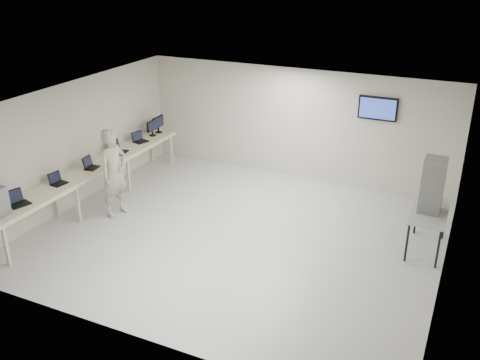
% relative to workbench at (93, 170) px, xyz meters
% --- Properties ---
extents(room, '(8.01, 7.01, 2.81)m').
position_rel_workbench_xyz_m(room, '(3.62, 0.06, 0.58)').
color(room, '#AAAAA7').
rests_on(room, ground).
extents(workbench, '(0.76, 6.00, 0.90)m').
position_rel_workbench_xyz_m(workbench, '(0.00, 0.00, 0.00)').
color(workbench, '#BCB692').
rests_on(workbench, ground).
extents(laptop_0, '(0.40, 0.44, 0.29)m').
position_rel_workbench_xyz_m(laptop_0, '(-0.04, -2.16, 0.15)').
color(laptop_0, black).
rests_on(laptop_0, workbench).
extents(laptop_1, '(0.30, 0.34, 0.25)m').
position_rel_workbench_xyz_m(laptop_1, '(-0.04, -1.06, 0.14)').
color(laptop_1, black).
rests_on(laptop_1, workbench).
extents(laptop_2, '(0.32, 0.37, 0.26)m').
position_rel_workbench_xyz_m(laptop_2, '(-0.00, -0.07, 0.14)').
color(laptop_2, black).
rests_on(laptop_2, workbench).
extents(laptop_3, '(0.37, 0.42, 0.29)m').
position_rel_workbench_xyz_m(laptop_3, '(-0.04, 1.03, 0.15)').
color(laptop_3, black).
rests_on(laptop_3, workbench).
extents(laptop_4, '(0.37, 0.40, 0.27)m').
position_rel_workbench_xyz_m(laptop_4, '(-0.04, 1.90, 0.14)').
color(laptop_4, black).
rests_on(laptop_4, workbench).
extents(monitor_near, '(0.18, 0.41, 0.41)m').
position_rel_workbench_xyz_m(monitor_near, '(-0.01, 2.46, 0.32)').
color(monitor_near, black).
rests_on(monitor_near, workbench).
extents(monitor_far, '(0.20, 0.45, 0.45)m').
position_rel_workbench_xyz_m(monitor_far, '(-0.01, 2.75, 0.34)').
color(monitor_far, black).
rests_on(monitor_far, workbench).
extents(soldier, '(0.56, 0.77, 1.96)m').
position_rel_workbench_xyz_m(soldier, '(0.80, -0.24, 0.15)').
color(soldier, gray).
rests_on(soldier, ground).
extents(side_table, '(0.65, 1.40, 0.84)m').
position_rel_workbench_xyz_m(side_table, '(7.19, 1.03, -0.06)').
color(side_table, '#949494').
rests_on(side_table, ground).
extents(storage_bins, '(0.40, 0.45, 1.06)m').
position_rel_workbench_xyz_m(storage_bins, '(7.17, 1.03, 0.54)').
color(storage_bins, gray).
rests_on(storage_bins, side_table).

